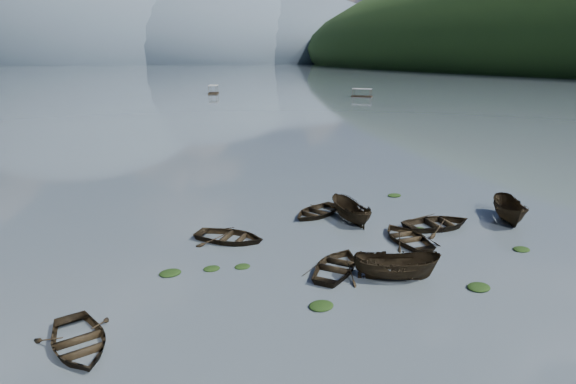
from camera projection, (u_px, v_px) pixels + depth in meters
name	position (u px, v px, depth m)	size (l,w,h in m)	color
ground_plane	(381.00, 303.00, 20.85)	(2400.00, 2400.00, 0.00)	#4C5860
haze_mtn_b	(78.00, 63.00, 803.82)	(520.00, 520.00, 340.00)	#475666
haze_mtn_c	(191.00, 63.00, 872.84)	(520.00, 520.00, 260.00)	#475666
haze_mtn_d	(278.00, 62.00, 934.96)	(520.00, 520.00, 220.00)	#475666
rowboat_0	(79.00, 347.00, 17.68)	(3.01, 4.22, 0.87)	black
rowboat_1	(337.00, 270.00, 24.04)	(3.06, 4.28, 0.89)	black
rowboat_2	(395.00, 279.00, 23.09)	(1.66, 4.41, 1.70)	black
rowboat_3	(407.00, 241.00, 27.88)	(3.02, 4.22, 0.87)	black
rowboat_4	(437.00, 227.00, 30.03)	(3.42, 4.79, 0.99)	black
rowboat_5	(508.00, 221.00, 31.28)	(1.75, 4.67, 1.80)	black
rowboat_6	(230.00, 241.00, 27.87)	(3.18, 4.45, 0.92)	black
rowboat_7	(317.00, 215.00, 32.43)	(3.11, 4.36, 0.90)	black
rowboat_8	(350.00, 221.00, 31.24)	(1.62, 4.29, 1.66)	black
weed_clump_0	(321.00, 307.00, 20.48)	(1.17, 0.95, 0.25)	black
weed_clump_1	(212.00, 269.00, 24.13)	(0.90, 0.72, 0.20)	black
weed_clump_2	(479.00, 288.00, 22.13)	(1.19, 0.95, 0.26)	black
weed_clump_3	(419.00, 230.00, 29.59)	(0.90, 0.76, 0.20)	black
weed_clump_4	(521.00, 250.00, 26.53)	(1.04, 0.82, 0.21)	black
weed_clump_5	(170.00, 274.00, 23.60)	(1.15, 0.93, 0.24)	black
weed_clump_6	(242.00, 267.00, 24.38)	(0.86, 0.72, 0.18)	black
weed_clump_7	(394.00, 196.00, 36.80)	(1.14, 0.92, 0.25)	black
pontoon_centre	(214.00, 94.00, 138.39)	(2.70, 6.49, 2.49)	black
pontoon_right	(362.00, 97.00, 127.94)	(2.37, 5.70, 2.18)	black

